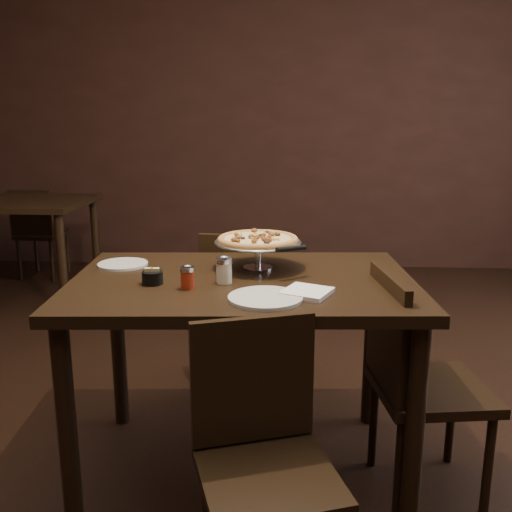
{
  "coord_description": "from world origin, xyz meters",
  "views": [
    {
      "loc": [
        0.09,
        -2.14,
        1.45
      ],
      "look_at": [
        -0.05,
        0.07,
        0.92
      ],
      "focal_mm": 40.0,
      "sensor_mm": 36.0,
      "label": 1
    }
  ],
  "objects": [
    {
      "name": "chair_side",
      "position": [
        0.57,
        -0.09,
        0.49
      ],
      "size": [
        0.47,
        0.47,
        0.9
      ],
      "rotation": [
        0.0,
        0.0,
        1.71
      ],
      "color": "black",
      "rests_on": "ground"
    },
    {
      "name": "plate_near",
      "position": [
        0.01,
        -0.25,
        0.85
      ],
      "size": [
        0.26,
        0.26,
        0.01
      ],
      "primitive_type": "cylinder",
      "color": "silver",
      "rests_on": "dining_table"
    },
    {
      "name": "pepper_flake_shaker",
      "position": [
        -0.29,
        -0.13,
        0.88
      ],
      "size": [
        0.05,
        0.05,
        0.09
      ],
      "color": "maroon",
      "rests_on": "dining_table"
    },
    {
      "name": "parmesan_shaker",
      "position": [
        -0.16,
        -0.06,
        0.89
      ],
      "size": [
        0.06,
        0.06,
        0.11
      ],
      "color": "beige",
      "rests_on": "dining_table"
    },
    {
      "name": "packet_caddy",
      "position": [
        -0.43,
        -0.08,
        0.87
      ],
      "size": [
        0.08,
        0.08,
        0.06
      ],
      "rotation": [
        0.0,
        0.0,
        0.19
      ],
      "color": "black",
      "rests_on": "dining_table"
    },
    {
      "name": "chair_near",
      "position": [
        0.02,
        -0.59,
        0.47
      ],
      "size": [
        0.5,
        0.5,
        0.85
      ],
      "rotation": [
        0.0,
        0.0,
        0.32
      ],
      "color": "black",
      "rests_on": "ground"
    },
    {
      "name": "serving_spatula",
      "position": [
        0.09,
        0.02,
        0.96
      ],
      "size": [
        0.17,
        0.17,
        0.02
      ],
      "rotation": [
        0.0,
        0.0,
        -0.99
      ],
      "color": "#AFAFB6",
      "rests_on": "pizza_stand"
    },
    {
      "name": "dining_table",
      "position": [
        -0.1,
        0.02,
        0.73
      ],
      "size": [
        1.4,
        0.98,
        0.84
      ],
      "rotation": [
        0.0,
        0.0,
        0.06
      ],
      "color": "black",
      "rests_on": "ground"
    },
    {
      "name": "background_table",
      "position": [
        -2.2,
        2.25,
        0.71
      ],
      "size": [
        1.31,
        0.88,
        0.82
      ],
      "color": "black",
      "rests_on": "ground"
    },
    {
      "name": "bg_chair_far",
      "position": [
        -2.23,
        2.88,
        0.46
      ],
      "size": [
        0.41,
        0.41,
        0.84
      ],
      "rotation": [
        0.0,
        0.0,
        3.08
      ],
      "color": "black",
      "rests_on": "ground"
    },
    {
      "name": "napkin_stack",
      "position": [
        0.15,
        -0.18,
        0.85
      ],
      "size": [
        0.21,
        0.21,
        0.02
      ],
      "primitive_type": "cube",
      "rotation": [
        0.0,
        0.0,
        -0.42
      ],
      "color": "white",
      "rests_on": "dining_table"
    },
    {
      "name": "pizza_stand",
      "position": [
        -0.04,
        0.17,
        0.96
      ],
      "size": [
        0.36,
        0.36,
        0.15
      ],
      "color": "#AFAFB6",
      "rests_on": "dining_table"
    },
    {
      "name": "room",
      "position": [
        0.06,
        0.03,
        1.4
      ],
      "size": [
        6.04,
        7.04,
        2.84
      ],
      "color": "black",
      "rests_on": "ground"
    },
    {
      "name": "plate_left",
      "position": [
        -0.63,
        0.19,
        0.84
      ],
      "size": [
        0.21,
        0.21,
        0.01
      ],
      "primitive_type": "cylinder",
      "color": "silver",
      "rests_on": "dining_table"
    },
    {
      "name": "chair_far",
      "position": [
        -0.14,
        0.68,
        0.49
      ],
      "size": [
        0.45,
        0.45,
        0.9
      ],
      "rotation": [
        0.0,
        0.0,
        3.07
      ],
      "color": "black",
      "rests_on": "ground"
    }
  ]
}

